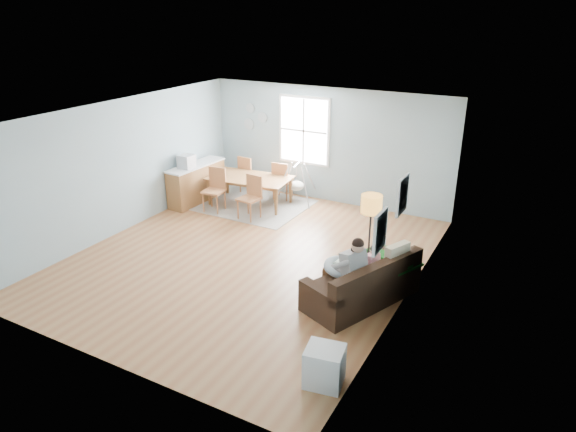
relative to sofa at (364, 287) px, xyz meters
The scene contains 22 objects.
room 3.29m from the sofa, 169.26° to the left, with size 8.40×9.40×3.90m.
window 5.16m from the sofa, 127.85° to the left, with size 1.32×0.08×1.62m.
pictures 1.76m from the sofa, 48.67° to the right, with size 0.05×1.34×0.74m.
wall_plates 6.14m from the sofa, 138.55° to the left, with size 0.67×0.02×0.66m.
sofa is the anchor object (origin of this frame).
green_throw 0.68m from the sofa, 73.97° to the left, with size 0.89×0.73×0.04m, color #155D1F.
beige_pillow 0.69m from the sofa, 45.66° to the left, with size 0.13×0.46×0.46m, color tan.
father 0.49m from the sofa, 137.05° to the right, with size 0.90×0.63×1.23m.
nursing_pillow 0.51m from the sofa, 156.80° to the right, with size 0.53×0.53×0.14m, color #ACC9D8.
infant 0.55m from the sofa, 161.01° to the right, with size 0.18×0.36×0.13m.
toddler 0.42m from the sofa, 89.06° to the left, with size 0.50×0.37×0.74m.
floor_lamp 1.18m from the sofa, 104.27° to the left, with size 0.33×0.33×1.65m.
storage_cube 2.05m from the sofa, 83.29° to the right, with size 0.53×0.49×0.52m.
rug 4.83m from the sofa, 144.31° to the left, with size 2.66×2.02×0.01m, color #A39D95.
dining_table 4.83m from the sofa, 144.31° to the left, with size 1.90×1.06×0.67m, color brown.
chair_sw 4.93m from the sofa, 153.87° to the left, with size 0.49×0.49×0.99m.
chair_se 4.07m from the sofa, 148.02° to the left, with size 0.48×0.48×0.97m.
chair_nw 5.61m from the sofa, 141.61° to the left, with size 0.47×0.47×0.95m.
chair_ne 4.88m from the sofa, 134.60° to the left, with size 0.47×0.47×0.95m.
counter 5.69m from the sofa, 154.95° to the left, with size 0.58×1.67×0.92m.
monitor 5.62m from the sofa, 157.89° to the left, with size 0.34×0.32×0.31m.
baby_swing 4.66m from the sofa, 130.81° to the left, with size 1.07×1.09×0.92m.
Camera 1 is at (4.76, -7.25, 4.39)m, focal length 32.00 mm.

